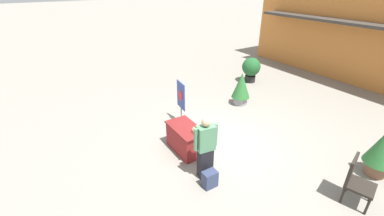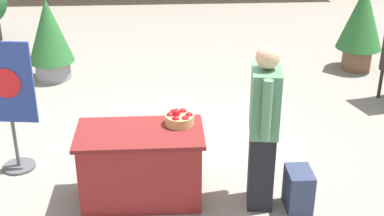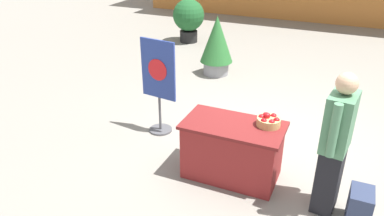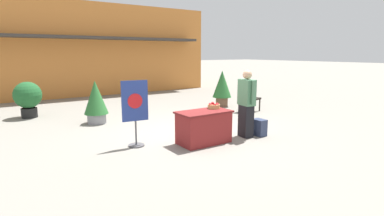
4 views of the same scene
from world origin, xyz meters
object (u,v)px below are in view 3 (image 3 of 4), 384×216
object	(u,v)px
apple_basket	(269,121)
backpack	(359,207)
display_table	(232,150)
person_visitor	(335,145)
poster_board	(159,83)
potted_plant_near_right	(189,17)
potted_plant_far_left	(217,43)

from	to	relation	value
apple_basket	backpack	bearing A→B (deg)	-19.75
display_table	backpack	size ratio (longest dim) A/B	2.95
person_visitor	apple_basket	bearing A→B (deg)	-13.03
apple_basket	poster_board	size ratio (longest dim) A/B	0.19
display_table	poster_board	world-z (taller)	poster_board
backpack	poster_board	distance (m)	3.13
person_visitor	potted_plant_near_right	xyz separation A→B (m)	(-4.21, 5.55, -0.17)
potted_plant_near_right	backpack	bearing A→B (deg)	-51.09
display_table	potted_plant_near_right	world-z (taller)	potted_plant_near_right
potted_plant_near_right	potted_plant_far_left	distance (m)	2.56
apple_basket	person_visitor	world-z (taller)	person_visitor
apple_basket	backpack	distance (m)	1.36
backpack	display_table	bearing A→B (deg)	169.91
potted_plant_near_right	potted_plant_far_left	xyz separation A→B (m)	(1.57, -2.03, 0.01)
potted_plant_far_left	person_visitor	bearing A→B (deg)	-53.09
person_visitor	backpack	distance (m)	0.74
display_table	apple_basket	distance (m)	0.60
apple_basket	backpack	size ratio (longest dim) A/B	0.68
person_visitor	potted_plant_near_right	size ratio (longest dim) A/B	1.43
person_visitor	potted_plant_far_left	bearing A→B (deg)	-45.39
person_visitor	potted_plant_far_left	size ratio (longest dim) A/B	1.31
potted_plant_far_left	backpack	bearing A→B (deg)	-50.42
display_table	potted_plant_far_left	bearing A→B (deg)	113.61
backpack	poster_board	xyz separation A→B (m)	(-2.93, 0.93, 0.60)
display_table	potted_plant_far_left	distance (m)	3.68
poster_board	potted_plant_far_left	bearing A→B (deg)	-171.09
apple_basket	potted_plant_far_left	size ratio (longest dim) A/B	0.23
person_visitor	backpack	world-z (taller)	person_visitor
poster_board	apple_basket	bearing A→B (deg)	80.99
backpack	potted_plant_far_left	world-z (taller)	potted_plant_far_left
poster_board	potted_plant_near_right	bearing A→B (deg)	-153.54
apple_basket	potted_plant_far_left	xyz separation A→B (m)	(-1.86, 3.22, -0.13)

